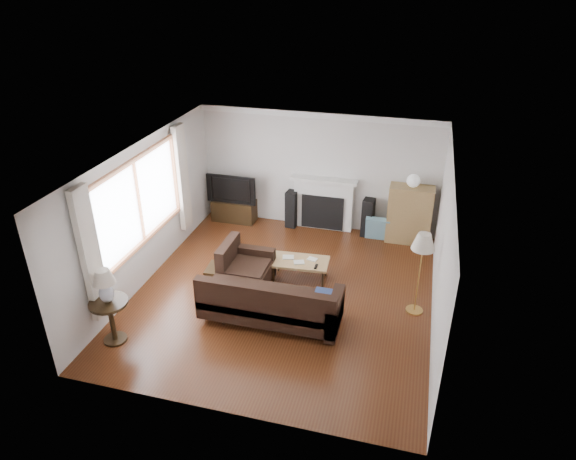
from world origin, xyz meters
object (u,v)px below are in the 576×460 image
(tv_stand, at_px, (234,210))
(floor_lamp, at_px, (419,274))
(side_table, at_px, (112,321))
(sectional_sofa, at_px, (271,300))
(bookshelf, at_px, (409,214))
(coffee_table, at_px, (300,270))

(tv_stand, xyz_separation_m, floor_lamp, (4.05, -2.41, 0.49))
(tv_stand, bearing_deg, side_table, -94.25)
(sectional_sofa, bearing_deg, bookshelf, 59.24)
(tv_stand, bearing_deg, floor_lamp, -30.82)
(tv_stand, relative_size, coffee_table, 0.93)
(bookshelf, relative_size, side_table, 1.68)
(coffee_table, bearing_deg, tv_stand, 131.14)
(bookshelf, height_order, side_table, bookshelf)
(tv_stand, relative_size, sectional_sofa, 0.39)
(sectional_sofa, xyz_separation_m, floor_lamp, (2.22, 0.84, 0.33))
(sectional_sofa, relative_size, floor_lamp, 1.67)
(side_table, bearing_deg, floor_lamp, 23.92)
(sectional_sofa, distance_m, coffee_table, 1.30)
(sectional_sofa, height_order, coffee_table, sectional_sofa)
(floor_lamp, height_order, side_table, floor_lamp)
(bookshelf, distance_m, coffee_table, 2.70)
(tv_stand, relative_size, side_table, 1.33)
(bookshelf, xyz_separation_m, coffee_table, (-1.78, -1.99, -0.40))
(floor_lamp, relative_size, side_table, 2.02)
(side_table, bearing_deg, bookshelf, 46.83)
(coffee_table, height_order, floor_lamp, floor_lamp)
(tv_stand, distance_m, sectional_sofa, 3.73)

